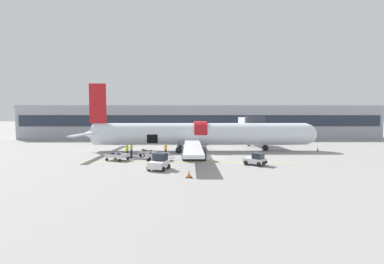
{
  "coord_description": "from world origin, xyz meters",
  "views": [
    {
      "loc": [
        -2.82,
        -36.19,
        5.85
      ],
      "look_at": [
        -2.42,
        2.74,
        3.43
      ],
      "focal_mm": 24.0,
      "sensor_mm": 36.0,
      "label": 1
    }
  ],
  "objects_px": {
    "baggage_cart_empty": "(157,157)",
    "ground_crew_driver": "(131,149)",
    "baggage_tug_mid": "(256,160)",
    "airplane": "(197,134)",
    "baggage_cart_queued": "(118,157)",
    "ground_crew_loader_b": "(166,149)",
    "baggage_cart_loading": "(148,153)",
    "baggage_tug_lead": "(159,163)",
    "suitcase_on_tarmac_upright": "(130,156)",
    "ground_crew_loader_a": "(127,150)"
  },
  "relations": [
    {
      "from": "baggage_cart_queued",
      "to": "suitcase_on_tarmac_upright",
      "type": "height_order",
      "value": "baggage_cart_queued"
    },
    {
      "from": "airplane",
      "to": "baggage_cart_loading",
      "type": "bearing_deg",
      "value": -142.53
    },
    {
      "from": "baggage_cart_queued",
      "to": "suitcase_on_tarmac_upright",
      "type": "bearing_deg",
      "value": 62.92
    },
    {
      "from": "airplane",
      "to": "baggage_cart_loading",
      "type": "relative_size",
      "value": 11.49
    },
    {
      "from": "airplane",
      "to": "baggage_cart_empty",
      "type": "height_order",
      "value": "airplane"
    },
    {
      "from": "baggage_cart_empty",
      "to": "ground_crew_loader_a",
      "type": "relative_size",
      "value": 2.16
    },
    {
      "from": "baggage_cart_empty",
      "to": "ground_crew_loader_b",
      "type": "bearing_deg",
      "value": 81.83
    },
    {
      "from": "baggage_cart_queued",
      "to": "ground_crew_driver",
      "type": "height_order",
      "value": "ground_crew_driver"
    },
    {
      "from": "baggage_tug_lead",
      "to": "baggage_cart_empty",
      "type": "bearing_deg",
      "value": 99.17
    },
    {
      "from": "baggage_tug_mid",
      "to": "baggage_cart_loading",
      "type": "xyz_separation_m",
      "value": [
        -13.98,
        6.91,
        -0.18
      ]
    },
    {
      "from": "baggage_cart_empty",
      "to": "baggage_cart_queued",
      "type": "bearing_deg",
      "value": 179.53
    },
    {
      "from": "baggage_tug_lead",
      "to": "suitcase_on_tarmac_upright",
      "type": "relative_size",
      "value": 4.43
    },
    {
      "from": "baggage_tug_mid",
      "to": "baggage_cart_empty",
      "type": "height_order",
      "value": "baggage_tug_mid"
    },
    {
      "from": "baggage_tug_mid",
      "to": "ground_crew_driver",
      "type": "distance_m",
      "value": 18.93
    },
    {
      "from": "airplane",
      "to": "ground_crew_loader_a",
      "type": "xyz_separation_m",
      "value": [
        -10.32,
        -6.18,
        -1.83
      ]
    },
    {
      "from": "baggage_tug_lead",
      "to": "baggage_cart_empty",
      "type": "distance_m",
      "value": 5.93
    },
    {
      "from": "baggage_cart_loading",
      "to": "ground_crew_loader_b",
      "type": "xyz_separation_m",
      "value": [
        2.48,
        1.27,
        0.44
      ]
    },
    {
      "from": "ground_crew_loader_b",
      "to": "suitcase_on_tarmac_upright",
      "type": "height_order",
      "value": "ground_crew_loader_b"
    },
    {
      "from": "ground_crew_loader_a",
      "to": "baggage_cart_loading",
      "type": "bearing_deg",
      "value": 9.72
    },
    {
      "from": "airplane",
      "to": "baggage_tug_mid",
      "type": "height_order",
      "value": "airplane"
    },
    {
      "from": "ground_crew_loader_b",
      "to": "baggage_cart_loading",
      "type": "bearing_deg",
      "value": -152.85
    },
    {
      "from": "baggage_cart_queued",
      "to": "suitcase_on_tarmac_upright",
      "type": "xyz_separation_m",
      "value": [
        1.16,
        2.26,
        -0.21
      ]
    },
    {
      "from": "baggage_tug_mid",
      "to": "ground_crew_loader_b",
      "type": "height_order",
      "value": "ground_crew_loader_b"
    },
    {
      "from": "baggage_cart_queued",
      "to": "suitcase_on_tarmac_upright",
      "type": "relative_size",
      "value": 5.98
    },
    {
      "from": "baggage_tug_mid",
      "to": "suitcase_on_tarmac_upright",
      "type": "xyz_separation_m",
      "value": [
        -16.25,
        5.7,
        -0.36
      ]
    },
    {
      "from": "baggage_tug_mid",
      "to": "suitcase_on_tarmac_upright",
      "type": "relative_size",
      "value": 4.44
    },
    {
      "from": "ground_crew_driver",
      "to": "baggage_tug_lead",
      "type": "bearing_deg",
      "value": -63.63
    },
    {
      "from": "airplane",
      "to": "baggage_cart_empty",
      "type": "distance_m",
      "value": 11.02
    },
    {
      "from": "airplane",
      "to": "baggage_tug_lead",
      "type": "xyz_separation_m",
      "value": [
        -4.68,
        -15.05,
        -2.03
      ]
    },
    {
      "from": "suitcase_on_tarmac_upright",
      "to": "baggage_tug_lead",
      "type": "bearing_deg",
      "value": -58.48
    },
    {
      "from": "ground_crew_loader_b",
      "to": "suitcase_on_tarmac_upright",
      "type": "xyz_separation_m",
      "value": [
        -4.75,
        -2.48,
        -0.62
      ]
    },
    {
      "from": "baggage_cart_empty",
      "to": "ground_crew_loader_b",
      "type": "height_order",
      "value": "ground_crew_loader_b"
    },
    {
      "from": "baggage_cart_loading",
      "to": "baggage_tug_lead",
      "type": "bearing_deg",
      "value": -73.7
    },
    {
      "from": "ground_crew_loader_a",
      "to": "ground_crew_driver",
      "type": "bearing_deg",
      "value": 87.63
    },
    {
      "from": "ground_crew_loader_a",
      "to": "ground_crew_driver",
      "type": "xyz_separation_m",
      "value": [
        0.1,
        2.32,
        -0.11
      ]
    },
    {
      "from": "baggage_cart_loading",
      "to": "ground_crew_loader_b",
      "type": "distance_m",
      "value": 2.83
    },
    {
      "from": "baggage_cart_empty",
      "to": "ground_crew_driver",
      "type": "xyz_separation_m",
      "value": [
        -4.6,
        5.34,
        0.34
      ]
    },
    {
      "from": "airplane",
      "to": "ground_crew_driver",
      "type": "bearing_deg",
      "value": -159.3
    },
    {
      "from": "airplane",
      "to": "baggage_tug_lead",
      "type": "height_order",
      "value": "airplane"
    },
    {
      "from": "ground_crew_loader_a",
      "to": "suitcase_on_tarmac_upright",
      "type": "xyz_separation_m",
      "value": [
        0.64,
        -0.71,
        -0.69
      ]
    },
    {
      "from": "baggage_cart_loading",
      "to": "baggage_cart_queued",
      "type": "relative_size",
      "value": 0.89
    },
    {
      "from": "baggage_tug_mid",
      "to": "baggage_cart_queued",
      "type": "bearing_deg",
      "value": 168.84
    },
    {
      "from": "airplane",
      "to": "baggage_tug_lead",
      "type": "bearing_deg",
      "value": -107.27
    },
    {
      "from": "ground_crew_loader_b",
      "to": "ground_crew_loader_a",
      "type": "bearing_deg",
      "value": -161.8
    },
    {
      "from": "baggage_cart_queued",
      "to": "ground_crew_loader_b",
      "type": "distance_m",
      "value": 7.59
    },
    {
      "from": "baggage_cart_loading",
      "to": "ground_crew_loader_b",
      "type": "relative_size",
      "value": 2.03
    },
    {
      "from": "airplane",
      "to": "baggage_tug_mid",
      "type": "xyz_separation_m",
      "value": [
        6.57,
        -12.6,
        -2.15
      ]
    },
    {
      "from": "baggage_cart_queued",
      "to": "ground_crew_driver",
      "type": "xyz_separation_m",
      "value": [
        0.61,
        5.3,
        0.37
      ]
    },
    {
      "from": "baggage_cart_queued",
      "to": "ground_crew_loader_a",
      "type": "bearing_deg",
      "value": 80.16
    },
    {
      "from": "ground_crew_loader_a",
      "to": "ground_crew_driver",
      "type": "height_order",
      "value": "ground_crew_loader_a"
    }
  ]
}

